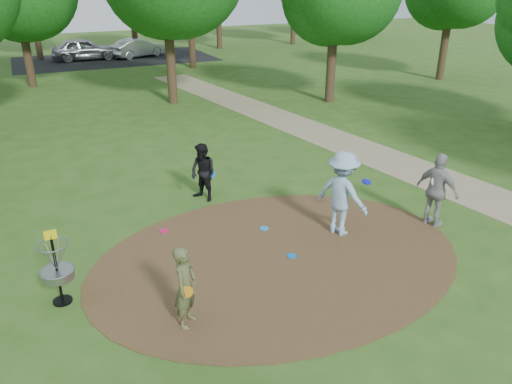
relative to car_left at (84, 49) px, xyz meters
name	(u,v)px	position (x,y,z in m)	size (l,w,h in m)	color
ground	(279,257)	(0.05, -30.29, -0.78)	(100.00, 100.00, 0.00)	#2D5119
dirt_clearing	(279,257)	(0.05, -30.29, -0.77)	(8.40, 8.40, 0.02)	#47301C
footpath	(438,179)	(6.55, -28.29, -0.78)	(2.00, 40.00, 0.01)	#8C7A5B
parking_lot	(115,59)	(2.05, -0.29, -0.78)	(14.00, 8.00, 0.01)	black
player_observer_with_disc	(186,287)	(-2.48, -31.63, 0.00)	(0.65, 0.68, 1.56)	#515632
player_throwing_with_disc	(342,194)	(1.91, -29.89, 0.25)	(1.44, 1.52, 2.06)	#8CB2D2
player_walking_with_disc	(203,173)	(-0.41, -26.68, 0.02)	(0.89, 0.97, 1.61)	black
player_waiting_with_disc	(437,191)	(4.23, -30.52, 0.15)	(0.73, 1.18, 1.87)	#98989B
disc_ground_cyan	(264,228)	(0.33, -28.98, -0.75)	(0.22, 0.22, 0.02)	#1A8AD4
disc_ground_blue	(292,256)	(0.32, -30.40, -0.75)	(0.22, 0.22, 0.02)	blue
disc_ground_red	(164,231)	(-1.92, -28.06, -0.75)	(0.22, 0.22, 0.02)	#D3154D
car_left	(84,49)	(0.00, 0.00, 0.00)	(1.85, 4.59, 1.56)	#929299
car_right	(138,48)	(3.79, -0.27, -0.10)	(1.44, 4.14, 1.36)	#9FA2A7
disc_golf_basket	(56,262)	(-4.45, -29.99, 0.09)	(0.63, 0.63, 1.54)	black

